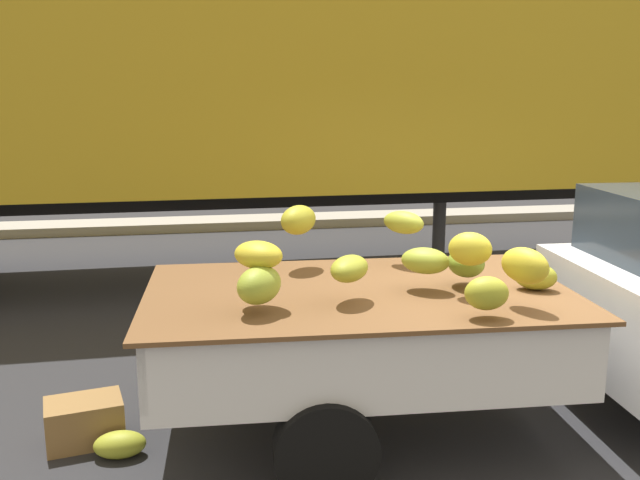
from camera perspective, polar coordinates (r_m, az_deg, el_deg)
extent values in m
plane|color=#28282B|center=(5.67, 18.19, -13.91)|extent=(220.00, 220.00, 0.00)
cube|color=gray|center=(12.97, 1.48, 1.70)|extent=(80.00, 0.80, 0.16)
cube|color=white|center=(5.00, 3.10, -9.64)|extent=(2.89, 1.78, 0.08)
cube|color=white|center=(5.66, 1.69, -4.22)|extent=(2.81, 0.18, 0.44)
cube|color=white|center=(4.18, 5.12, -10.34)|extent=(2.81, 0.18, 0.44)
cube|color=white|center=(5.33, 18.00, -5.89)|extent=(0.13, 1.65, 0.44)
cube|color=white|center=(4.87, -13.23, -7.32)|extent=(0.13, 1.65, 0.44)
cube|color=#B21914|center=(5.70, 1.64, -4.52)|extent=(2.70, 0.14, 0.07)
cube|color=brown|center=(4.84, 3.16, -4.25)|extent=(3.01, 1.90, 0.03)
ellipsoid|color=gold|center=(4.69, 12.23, -0.72)|extent=(0.35, 0.33, 0.22)
ellipsoid|color=gold|center=(4.52, 16.47, -2.03)|extent=(0.31, 0.39, 0.23)
ellipsoid|color=#98A62F|center=(4.80, 8.63, -1.69)|extent=(0.41, 0.38, 0.18)
ellipsoid|color=gold|center=(4.38, -5.08, -1.22)|extent=(0.42, 0.42, 0.17)
ellipsoid|color=gold|center=(5.31, -1.79, 1.66)|extent=(0.40, 0.43, 0.22)
ellipsoid|color=#A2A72B|center=(4.49, 2.43, -2.36)|extent=(0.38, 0.42, 0.17)
ellipsoid|color=olive|center=(4.96, 11.90, -1.85)|extent=(0.29, 0.35, 0.20)
ellipsoid|color=#A4A629|center=(4.30, 13.52, -4.27)|extent=(0.28, 0.22, 0.21)
ellipsoid|color=#A3A529|center=(5.02, 17.28, -2.88)|extent=(0.34, 0.29, 0.18)
ellipsoid|color=#95A731|center=(4.30, -5.02, -3.70)|extent=(0.40, 0.43, 0.23)
ellipsoid|color=#A6B031|center=(5.46, 6.87, 1.45)|extent=(0.37, 0.40, 0.18)
cylinder|color=black|center=(5.79, -1.64, -9.29)|extent=(0.65, 0.23, 0.64)
cylinder|color=black|center=(4.36, 0.50, -16.90)|extent=(0.65, 0.23, 0.64)
cube|color=gold|center=(9.02, -10.35, 13.02)|extent=(12.04, 2.69, 2.70)
cube|color=black|center=(9.12, -9.99, 3.56)|extent=(11.04, 0.57, 0.30)
cylinder|color=#38383A|center=(9.81, 9.76, 1.35)|extent=(0.18, 0.18, 1.25)
ellipsoid|color=#9EA52A|center=(5.08, -16.11, -15.83)|extent=(0.35, 0.22, 0.18)
cube|color=olive|center=(5.32, -18.77, -13.91)|extent=(0.58, 0.46, 0.31)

